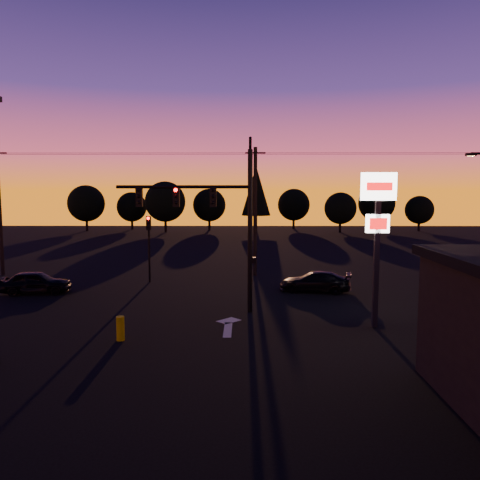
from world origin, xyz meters
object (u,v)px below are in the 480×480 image
at_px(car_left, 36,282).
at_px(car_right, 315,281).
at_px(bollard, 120,328).
at_px(pylon_sign, 378,216).
at_px(secondary_signal, 149,239).
at_px(traffic_signal_mast, 217,213).

xyz_separation_m(car_left, car_right, (16.46, 0.65, -0.06)).
xyz_separation_m(bollard, car_left, (-7.21, 8.54, 0.18)).
height_order(pylon_sign, car_right, pylon_sign).
height_order(bollard, car_left, car_left).
relative_size(pylon_sign, car_left, 1.73).
bearing_deg(bollard, secondary_signal, 95.80).
bearing_deg(car_left, car_right, -95.14).
xyz_separation_m(traffic_signal_mast, bollard, (-3.69, -4.46, -4.44)).
bearing_deg(bollard, pylon_sign, 10.30).
bearing_deg(pylon_sign, car_right, 102.03).
bearing_deg(car_left, traffic_signal_mast, -117.93).
relative_size(secondary_signal, pylon_sign, 0.64).
relative_size(secondary_signal, car_right, 1.04).
bearing_deg(pylon_sign, car_left, 159.93).
relative_size(car_left, car_right, 0.94).
relative_size(traffic_signal_mast, bollard, 8.71).
distance_m(traffic_signal_mast, car_right, 8.49).
distance_m(secondary_signal, pylon_sign, 15.75).
bearing_deg(car_right, secondary_signal, -93.25).
bearing_deg(bollard, car_left, 130.18).
height_order(bollard, car_right, car_right).
xyz_separation_m(pylon_sign, car_right, (-1.54, 7.22, -4.31)).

